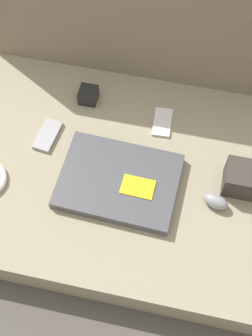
# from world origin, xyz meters

# --- Properties ---
(ground_plane) EXTENTS (8.00, 8.00, 0.00)m
(ground_plane) POSITION_xyz_m (0.00, 0.00, 0.00)
(ground_plane) COLOR #4C4742
(couch_seat) EXTENTS (1.04, 0.69, 0.11)m
(couch_seat) POSITION_xyz_m (0.00, 0.00, 0.06)
(couch_seat) COLOR gray
(couch_seat) RESTS_ON ground_plane
(couch_backrest) EXTENTS (1.04, 0.20, 0.53)m
(couch_backrest) POSITION_xyz_m (0.00, 0.45, 0.26)
(couch_backrest) COLOR #7F705B
(couch_backrest) RESTS_ON ground_plane
(laptop) EXTENTS (0.33, 0.25, 0.03)m
(laptop) POSITION_xyz_m (-0.01, -0.04, 0.13)
(laptop) COLOR #47474C
(laptop) RESTS_ON couch_seat
(computer_mouse) EXTENTS (0.08, 0.05, 0.04)m
(computer_mouse) POSITION_xyz_m (0.26, -0.05, 0.13)
(computer_mouse) COLOR gray
(computer_mouse) RESTS_ON couch_seat
(phone_silver) EXTENTS (0.06, 0.10, 0.01)m
(phone_silver) POSITION_xyz_m (0.07, 0.19, 0.12)
(phone_silver) COLOR silver
(phone_silver) RESTS_ON couch_seat
(phone_black) EXTENTS (0.07, 0.12, 0.01)m
(phone_black) POSITION_xyz_m (-0.25, 0.07, 0.12)
(phone_black) COLOR #99999E
(phone_black) RESTS_ON couch_seat
(camera_pouch) EXTENTS (0.12, 0.09, 0.08)m
(camera_pouch) POSITION_xyz_m (0.33, 0.02, 0.15)
(camera_pouch) COLOR #38332D
(camera_pouch) RESTS_ON couch_seat
(charger_brick) EXTENTS (0.05, 0.06, 0.04)m
(charger_brick) POSITION_xyz_m (-0.17, 0.22, 0.13)
(charger_brick) COLOR black
(charger_brick) RESTS_ON couch_seat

